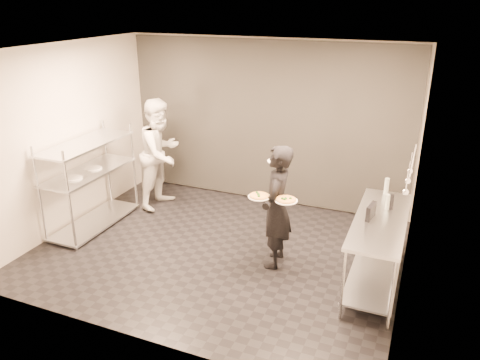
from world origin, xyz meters
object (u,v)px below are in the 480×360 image
at_px(prep_counter, 378,240).
at_px(salad_plate, 277,160).
at_px(bottle_green, 387,186).
at_px(chef, 161,153).
at_px(pizza_plate_far, 286,200).
at_px(pass_rack, 90,180).
at_px(pizza_plate_near, 259,196).
at_px(waiter, 276,207).
at_px(pos_monitor, 371,211).
at_px(bottle_clear, 388,202).
at_px(bottle_dark, 391,202).

relative_size(prep_counter, salad_plate, 7.26).
bearing_deg(bottle_green, chef, 175.36).
height_order(prep_counter, pizza_plate_far, pizza_plate_far).
distance_m(pass_rack, pizza_plate_near, 2.89).
bearing_deg(pizza_plate_far, waiter, 135.45).
xyz_separation_m(prep_counter, pos_monitor, (-0.12, -0.05, 0.39)).
bearing_deg(bottle_clear, bottle_green, 98.13).
relative_size(prep_counter, bottle_clear, 9.13).
xyz_separation_m(waiter, chef, (-2.41, 1.11, 0.09)).
distance_m(waiter, pos_monitor, 1.21).
bearing_deg(bottle_clear, pizza_plate_near, -159.50).
relative_size(salad_plate, pos_monitor, 0.98).
bearing_deg(waiter, pizza_plate_far, 38.72).
relative_size(pizza_plate_near, pizza_plate_far, 0.98).
xyz_separation_m(pizza_plate_near, pos_monitor, (1.35, 0.21, -0.06)).
height_order(prep_counter, pos_monitor, pos_monitor).
xyz_separation_m(pos_monitor, bottle_green, (0.09, 0.85, 0.02)).
bearing_deg(waiter, bottle_green, 115.39).
xyz_separation_m(salad_plate, bottle_clear, (1.48, -0.03, -0.35)).
bearing_deg(bottle_dark, chef, 168.31).
distance_m(pizza_plate_near, pos_monitor, 1.36).
bearing_deg(prep_counter, pizza_plate_far, -170.84).
xyz_separation_m(pizza_plate_near, salad_plate, (0.02, 0.59, 0.30)).
bearing_deg(salad_plate, prep_counter, -13.16).
xyz_separation_m(pass_rack, pizza_plate_far, (3.19, -0.18, 0.28)).
bearing_deg(bottle_dark, pass_rack, -175.92).
relative_size(waiter, salad_plate, 6.76).
height_order(pizza_plate_far, bottle_green, bottle_green).
bearing_deg(pass_rack, salad_plate, 6.70).
bearing_deg(salad_plate, chef, 161.56).
height_order(waiter, bottle_clear, waiter).
bearing_deg(bottle_green, bottle_dark, -77.36).
distance_m(waiter, bottle_dark, 1.44).
height_order(waiter, pos_monitor, waiter).
height_order(prep_counter, chef, chef).
relative_size(pos_monitor, bottle_dark, 1.26).
distance_m(pos_monitor, bottle_clear, 0.39).
distance_m(pass_rack, waiter, 3.01).
bearing_deg(waiter, pizza_plate_near, -37.45).
height_order(prep_counter, pizza_plate_near, pizza_plate_near).
bearing_deg(bottle_clear, waiter, -167.02).
height_order(pass_rack, waiter, waiter).
distance_m(pizza_plate_near, bottle_green, 1.78).
bearing_deg(bottle_clear, pass_rack, -175.96).
distance_m(prep_counter, pizza_plate_near, 1.55).
xyz_separation_m(waiter, pizza_plate_near, (-0.15, -0.25, 0.23)).
bearing_deg(waiter, bottle_dark, 96.14).
height_order(chef, pizza_plate_far, chef).
relative_size(waiter, chef, 0.90).
relative_size(pizza_plate_far, bottle_dark, 1.45).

